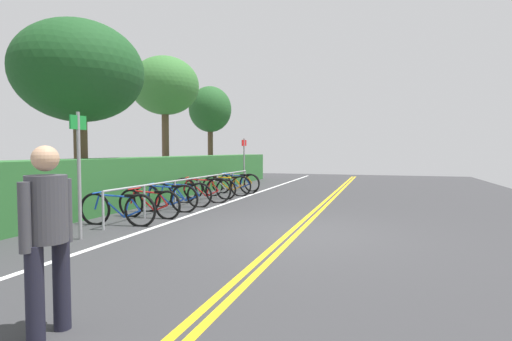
# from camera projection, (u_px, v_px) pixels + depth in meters

# --- Properties ---
(ground_plane) EXTENTS (37.48, 13.13, 0.05)m
(ground_plane) POSITION_uv_depth(u_px,v_px,m) (294.00, 234.00, 7.36)
(ground_plane) COLOR #353538
(centre_line_yellow_inner) EXTENTS (33.73, 0.10, 0.00)m
(centre_line_yellow_inner) POSITION_uv_depth(u_px,v_px,m) (298.00, 233.00, 7.34)
(centre_line_yellow_inner) COLOR gold
(centre_line_yellow_inner) RESTS_ON ground_plane
(centre_line_yellow_outer) EXTENTS (33.73, 0.10, 0.00)m
(centre_line_yellow_outer) POSITION_uv_depth(u_px,v_px,m) (290.00, 232.00, 7.39)
(centre_line_yellow_outer) COLOR gold
(centre_line_yellow_outer) RESTS_ON ground_plane
(bike_lane_stripe_white) EXTENTS (33.73, 0.12, 0.00)m
(bike_lane_stripe_white) POSITION_uv_depth(u_px,v_px,m) (164.00, 224.00, 8.20)
(bike_lane_stripe_white) COLOR white
(bike_lane_stripe_white) RESTS_ON ground_plane
(bike_rack) EXTENTS (8.39, 0.05, 0.77)m
(bike_rack) POSITION_uv_depth(u_px,v_px,m) (199.00, 183.00, 11.56)
(bike_rack) COLOR #9EA0A5
(bike_rack) RESTS_ON ground_plane
(bicycle_0) EXTENTS (0.46, 1.70, 0.72)m
(bicycle_0) POSITION_uv_depth(u_px,v_px,m) (117.00, 209.00, 8.05)
(bicycle_0) COLOR black
(bicycle_0) RESTS_ON ground_plane
(bicycle_1) EXTENTS (0.46, 1.65, 0.70)m
(bicycle_1) POSITION_uv_depth(u_px,v_px,m) (149.00, 204.00, 8.98)
(bicycle_1) COLOR black
(bicycle_1) RESTS_ON ground_plane
(bicycle_2) EXTENTS (0.48, 1.67, 0.74)m
(bicycle_2) POSITION_uv_depth(u_px,v_px,m) (166.00, 198.00, 9.82)
(bicycle_2) COLOR black
(bicycle_2) RESTS_ON ground_plane
(bicycle_3) EXTENTS (0.57, 1.74, 0.72)m
(bicycle_3) POSITION_uv_depth(u_px,v_px,m) (180.00, 195.00, 10.68)
(bicycle_3) COLOR black
(bicycle_3) RESTS_ON ground_plane
(bicycle_4) EXTENTS (0.61, 1.73, 0.79)m
(bicycle_4) POSITION_uv_depth(u_px,v_px,m) (201.00, 190.00, 11.55)
(bicycle_4) COLOR black
(bicycle_4) RESTS_ON ground_plane
(bicycle_5) EXTENTS (0.46, 1.76, 0.69)m
(bicycle_5) POSITION_uv_depth(u_px,v_px,m) (210.00, 189.00, 12.54)
(bicycle_5) COLOR black
(bicycle_5) RESTS_ON ground_plane
(bicycle_6) EXTENTS (0.53, 1.65, 0.73)m
(bicycle_6) POSITION_uv_depth(u_px,v_px,m) (227.00, 186.00, 13.32)
(bicycle_6) COLOR black
(bicycle_6) RESTS_ON ground_plane
(bicycle_7) EXTENTS (0.46, 1.79, 0.77)m
(bicycle_7) POSITION_uv_depth(u_px,v_px,m) (235.00, 183.00, 14.15)
(bicycle_7) COLOR black
(bicycle_7) RESTS_ON ground_plane
(bicycle_8) EXTENTS (0.50, 1.75, 0.70)m
(bicycle_8) POSITION_uv_depth(u_px,v_px,m) (240.00, 182.00, 15.14)
(bicycle_8) COLOR black
(bicycle_8) RESTS_ON ground_plane
(pedestrian) EXTENTS (0.49, 0.32, 1.57)m
(pedestrian) POSITION_uv_depth(u_px,v_px,m) (47.00, 228.00, 3.22)
(pedestrian) COLOR #1E1E2D
(pedestrian) RESTS_ON ground_plane
(sign_post_near) EXTENTS (0.36, 0.06, 2.19)m
(sign_post_near) POSITION_uv_depth(u_px,v_px,m) (79.00, 163.00, 6.75)
(sign_post_near) COLOR gray
(sign_post_near) RESTS_ON ground_plane
(sign_post_far) EXTENTS (0.36, 0.08, 2.03)m
(sign_post_far) POSITION_uv_depth(u_px,v_px,m) (244.00, 158.00, 16.03)
(sign_post_far) COLOR gray
(sign_post_far) RESTS_ON ground_plane
(hedge_backdrop) EXTENTS (17.34, 1.17, 1.33)m
(hedge_backdrop) POSITION_uv_depth(u_px,v_px,m) (174.00, 176.00, 13.48)
(hedge_backdrop) COLOR #2D6B30
(hedge_backdrop) RESTS_ON ground_plane
(tree_mid) EXTENTS (3.31, 3.31, 4.92)m
(tree_mid) POSITION_uv_depth(u_px,v_px,m) (79.00, 73.00, 10.34)
(tree_mid) COLOR brown
(tree_mid) RESTS_ON ground_plane
(tree_far_right) EXTENTS (2.80, 2.80, 5.41)m
(tree_far_right) POSITION_uv_depth(u_px,v_px,m) (165.00, 87.00, 16.26)
(tree_far_right) COLOR brown
(tree_far_right) RESTS_ON ground_plane
(tree_extra) EXTENTS (2.16, 2.16, 4.80)m
(tree_extra) POSITION_uv_depth(u_px,v_px,m) (210.00, 110.00, 20.08)
(tree_extra) COLOR brown
(tree_extra) RESTS_ON ground_plane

